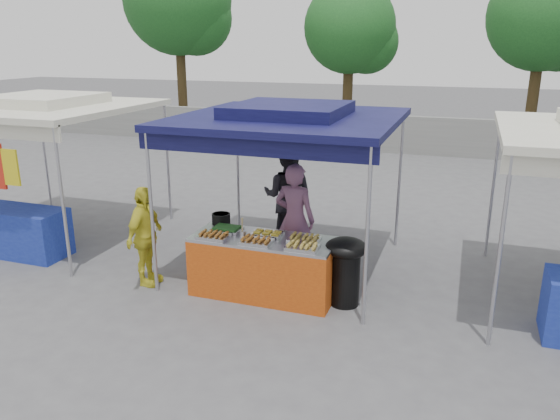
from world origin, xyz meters
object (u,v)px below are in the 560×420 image
(cooking_pot, at_px, (221,219))
(customer_person, at_px, (145,236))
(vendor_table, at_px, (264,266))
(wok_burner, at_px, (346,266))
(vendor_woman, at_px, (295,220))
(helper_man, at_px, (288,197))

(cooking_pot, bearing_deg, customer_person, -147.55)
(vendor_table, relative_size, wok_burner, 2.09)
(vendor_table, distance_m, cooking_pot, 1.02)
(vendor_woman, bearing_deg, helper_man, -61.01)
(vendor_woman, relative_size, customer_person, 1.17)
(vendor_table, relative_size, vendor_woman, 1.15)
(wok_burner, xyz_separation_m, vendor_woman, (-0.97, 0.77, 0.30))
(cooking_pot, bearing_deg, vendor_woman, 25.72)
(wok_burner, height_order, customer_person, customer_person)
(helper_man, bearing_deg, wok_burner, 124.85)
(vendor_table, distance_m, customer_person, 1.79)
(helper_man, height_order, customer_person, helper_man)
(vendor_table, height_order, wok_burner, wok_burner)
(vendor_table, relative_size, customer_person, 1.35)
(customer_person, bearing_deg, cooking_pot, -59.71)
(vendor_table, bearing_deg, helper_man, 98.53)
(customer_person, bearing_deg, vendor_woman, -63.06)
(vendor_woman, height_order, customer_person, vendor_woman)
(helper_man, bearing_deg, cooking_pot, 68.94)
(vendor_table, xyz_separation_m, customer_person, (-1.75, -0.23, 0.32))
(wok_burner, distance_m, customer_person, 2.92)
(vendor_table, height_order, helper_man, helper_man)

